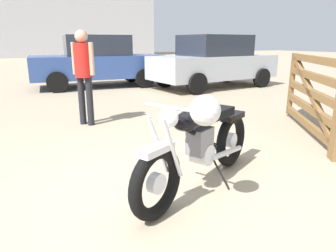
% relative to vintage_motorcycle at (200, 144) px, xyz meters
% --- Properties ---
extents(ground_plane, '(80.00, 80.00, 0.00)m').
position_rel_vintage_motorcycle_xyz_m(ground_plane, '(-0.29, 0.11, -0.49)').
color(ground_plane, gray).
extents(vintage_motorcycle, '(1.87, 1.16, 1.07)m').
position_rel_vintage_motorcycle_xyz_m(vintage_motorcycle, '(0.00, 0.00, 0.00)').
color(vintage_motorcycle, black).
rests_on(vintage_motorcycle, ground_plane).
extents(timber_gate, '(1.44, 2.23, 1.60)m').
position_rel_vintage_motorcycle_xyz_m(timber_gate, '(2.50, 0.75, 0.21)').
color(timber_gate, brown).
rests_on(timber_gate, ground_plane).
extents(bystander, '(0.33, 0.37, 1.66)m').
position_rel_vintage_motorcycle_xyz_m(bystander, '(-0.56, 3.07, 0.53)').
color(bystander, black).
rests_on(bystander, ground_plane).
extents(red_hatchback_near, '(4.28, 2.09, 1.67)m').
position_rel_vintage_motorcycle_xyz_m(red_hatchback_near, '(0.72, 7.91, 0.34)').
color(red_hatchback_near, black).
rests_on(red_hatchback_near, ground_plane).
extents(white_estate_far, '(4.40, 2.36, 1.67)m').
position_rel_vintage_motorcycle_xyz_m(white_estate_far, '(4.13, 6.14, 0.34)').
color(white_estate_far, black).
rests_on(white_estate_far, ground_plane).
extents(industrial_building, '(24.68, 13.58, 21.30)m').
position_rel_vintage_motorcycle_xyz_m(industrial_building, '(-0.10, 35.58, 4.56)').
color(industrial_building, '#B2B2B7').
rests_on(industrial_building, ground_plane).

